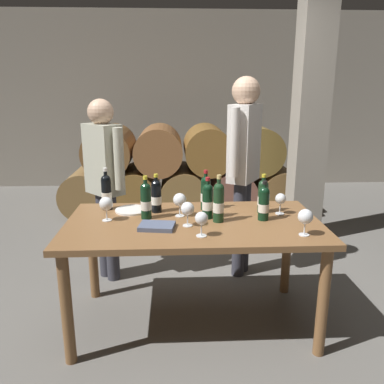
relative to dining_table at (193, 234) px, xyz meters
name	(u,v)px	position (x,y,z in m)	size (l,w,h in m)	color
ground_plane	(193,321)	(0.00, 0.00, -0.67)	(14.00, 14.00, 0.00)	#66635E
cellar_back_wall	(180,101)	(0.00, 4.20, 0.73)	(10.00, 0.24, 2.80)	gray
barrel_stack	(183,172)	(0.00, 2.60, -0.13)	(3.12, 0.90, 1.15)	olive
stone_pillar	(310,120)	(1.30, 1.60, 0.63)	(0.32, 0.32, 2.60)	gray
dining_table	(193,234)	(0.00, 0.00, 0.00)	(1.70, 0.90, 0.76)	brown
wine_bottle_0	(156,196)	(-0.25, 0.22, 0.21)	(0.07, 0.07, 0.28)	black
wine_bottle_1	(106,192)	(-0.62, 0.30, 0.22)	(0.07, 0.07, 0.31)	black
wine_bottle_2	(219,202)	(0.17, -0.01, 0.23)	(0.07, 0.07, 0.32)	#19381E
wine_bottle_3	(264,203)	(0.47, 0.01, 0.21)	(0.07, 0.07, 0.27)	black
wine_bottle_4	(206,192)	(0.10, 0.27, 0.22)	(0.07, 0.07, 0.29)	black
wine_bottle_5	(146,200)	(-0.32, 0.08, 0.22)	(0.07, 0.07, 0.30)	black
wine_bottle_6	(263,196)	(0.50, 0.17, 0.21)	(0.07, 0.07, 0.28)	#19381E
wine_bottle_7	(208,201)	(0.10, 0.07, 0.22)	(0.07, 0.07, 0.29)	black
wine_glass_0	(201,219)	(0.03, -0.27, 0.20)	(0.08, 0.08, 0.15)	white
wine_glass_1	(106,204)	(-0.58, 0.05, 0.21)	(0.09, 0.09, 0.16)	white
wine_glass_2	(180,200)	(-0.09, 0.11, 0.21)	(0.09, 0.09, 0.16)	white
wine_glass_3	(305,217)	(0.66, -0.28, 0.21)	(0.09, 0.09, 0.16)	white
wine_glass_4	(281,199)	(0.62, 0.13, 0.20)	(0.08, 0.08, 0.15)	white
wine_glass_5	(188,209)	(-0.04, -0.08, 0.20)	(0.09, 0.09, 0.16)	white
tasting_notebook	(157,226)	(-0.24, -0.12, 0.11)	(0.22, 0.16, 0.03)	#4C5670
serving_plate	(132,210)	(-0.43, 0.25, 0.10)	(0.24, 0.24, 0.01)	white
sommelier_presenting	(244,159)	(0.46, 0.75, 0.37)	(0.32, 0.43, 1.72)	#383842
taster_seated_left	(104,175)	(-0.70, 0.72, 0.25)	(0.37, 0.38, 1.54)	#383842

